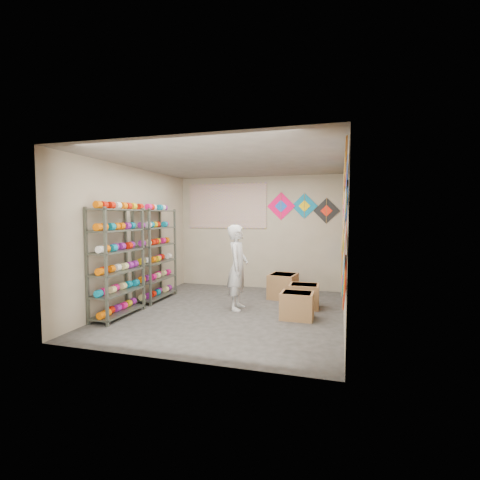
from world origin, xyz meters
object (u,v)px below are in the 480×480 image
(shopkeeper, at_px, (238,267))
(carton_a, at_px, (297,305))
(carton_c, at_px, (283,286))
(carton_b, at_px, (304,296))
(shelf_rack_front, at_px, (117,263))
(shelf_rack_back, at_px, (156,254))

(shopkeeper, xyz_separation_m, carton_a, (1.15, -0.30, -0.57))
(carton_c, bearing_deg, carton_b, -44.96)
(shopkeeper, distance_m, carton_c, 1.41)
(shopkeeper, height_order, carton_c, shopkeeper)
(carton_c, bearing_deg, shelf_rack_front, -132.12)
(shelf_rack_back, height_order, carton_a, shelf_rack_back)
(shopkeeper, bearing_deg, carton_a, -107.67)
(shelf_rack_back, bearing_deg, carton_c, 18.69)
(carton_a, bearing_deg, shelf_rack_back, 169.91)
(shelf_rack_front, distance_m, carton_c, 3.41)
(carton_c, bearing_deg, shopkeeper, -113.72)
(carton_b, xyz_separation_m, carton_c, (-0.51, 0.67, 0.03))
(shopkeeper, xyz_separation_m, carton_b, (1.19, 0.44, -0.57))
(shelf_rack_front, relative_size, shelf_rack_back, 1.00)
(shelf_rack_back, distance_m, shopkeeper, 1.89)
(shelf_rack_front, height_order, carton_c, shelf_rack_front)
(shelf_rack_front, bearing_deg, carton_c, 40.36)
(shelf_rack_back, distance_m, carton_b, 3.15)
(carton_c, bearing_deg, shelf_rack_back, -153.79)
(carton_a, relative_size, carton_c, 0.92)
(shelf_rack_front, distance_m, shopkeeper, 2.14)
(shelf_rack_back, distance_m, carton_c, 2.77)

